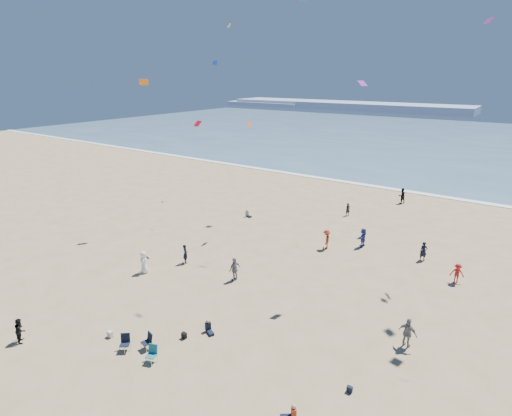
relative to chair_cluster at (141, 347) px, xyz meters
The scene contains 12 objects.
ground 2.99m from the chair_cluster, 48.46° to the right, with size 220.00×220.00×0.00m, color tan.
ocean 92.82m from the chair_cluster, 88.79° to the left, with size 220.00×100.00×0.06m, color #476B84.
surf_line 42.84m from the chair_cluster, 87.39° to the left, with size 220.00×1.20×0.08m, color white.
headland_far 177.55m from the chair_cluster, 109.08° to the left, with size 110.00×20.00×3.20m, color #7A8EA8.
headland_near 190.04m from the chair_cluster, 121.06° to the left, with size 40.00×14.00×2.00m, color #7A8EA8.
standing_flyers 14.79m from the chair_cluster, 67.59° to the left, with size 32.24×42.34×1.91m.
seated_group 3.75m from the chair_cluster, 55.59° to the left, with size 18.96×29.92×0.84m.
chair_cluster is the anchor object (origin of this frame).
white_tote 2.79m from the chair_cluster, behind, with size 0.35×0.20×0.40m, color silver.
black_backpack 2.64m from the chair_cluster, 67.52° to the left, with size 0.30×0.22×0.38m, color black.
navy_bag 11.60m from the chair_cluster, 20.17° to the left, with size 0.28×0.18×0.34m, color black.
kites_aloft 21.70m from the chair_cluster, 40.92° to the left, with size 40.42×40.80×25.89m.
Camera 1 is at (14.18, -9.65, 15.12)m, focal length 28.00 mm.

